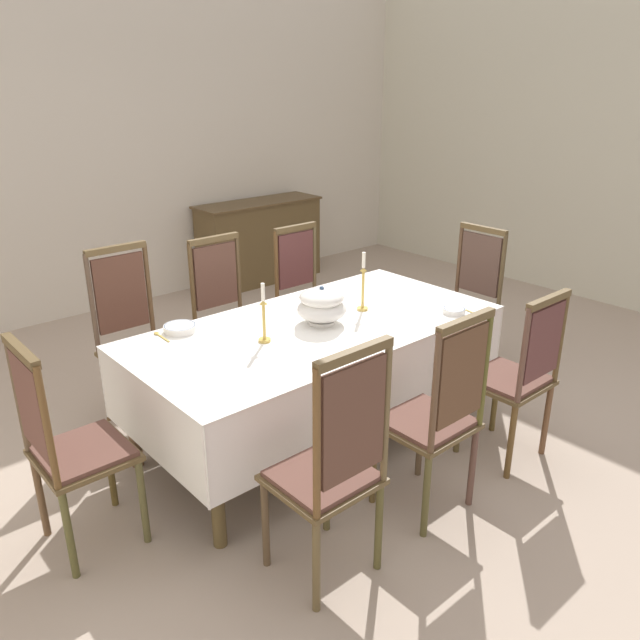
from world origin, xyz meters
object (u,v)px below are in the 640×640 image
(candlestick_west, at_px, (264,319))
(chair_south_b, at_px, (437,413))
(chair_south_c, at_px, (518,373))
(chair_south_a, at_px, (333,464))
(candlestick_east, at_px, (363,287))
(chair_head_west, at_px, (68,444))
(chair_north_c, at_px, (306,292))
(bowl_near_left, at_px, (454,310))
(chair_north_a, at_px, (134,336))
(sideboard, at_px, (260,242))
(bowl_near_right, at_px, (180,328))
(spoon_primary, at_px, (461,307))
(spoon_secondary, at_px, (159,335))
(chair_north_b, at_px, (227,313))
(chair_head_east, at_px, (467,299))
(dining_table, at_px, (317,336))
(soup_tureen, at_px, (322,305))

(candlestick_west, bearing_deg, chair_south_b, -69.20)
(chair_south_c, bearing_deg, candlestick_west, 139.26)
(chair_south_a, bearing_deg, candlestick_east, 40.34)
(chair_head_west, bearing_deg, chair_north_c, 113.02)
(chair_south_b, xyz_separation_m, bowl_near_left, (0.81, 0.53, 0.20))
(chair_south_c, bearing_deg, chair_south_a, -179.71)
(chair_north_a, distance_m, chair_south_c, 2.41)
(chair_south_a, height_order, chair_south_b, chair_south_a)
(sideboard, bearing_deg, bowl_near_right, 46.34)
(chair_south_b, distance_m, bowl_near_left, 0.99)
(chair_south_a, bearing_deg, spoon_primary, 19.06)
(chair_north_a, bearing_deg, candlestick_west, 110.15)
(chair_head_west, relative_size, bowl_near_left, 7.88)
(bowl_near_left, distance_m, spoon_secondary, 1.82)
(sideboard, bearing_deg, chair_head_west, 42.25)
(chair_south_a, xyz_separation_m, candlestick_west, (0.35, 0.96, 0.30))
(chair_north_c, bearing_deg, chair_south_a, 52.70)
(bowl_near_left, bearing_deg, spoon_secondary, 150.47)
(chair_north_c, height_order, spoon_secondary, chair_north_c)
(chair_south_c, bearing_deg, chair_north_a, 127.33)
(chair_south_c, bearing_deg, chair_north_b, 111.25)
(chair_north_a, xyz_separation_m, spoon_secondary, (-0.06, -0.49, 0.18))
(chair_south_a, bearing_deg, chair_north_c, 52.70)
(chair_north_a, height_order, spoon_secondary, chair_north_a)
(chair_north_a, height_order, chair_head_east, chair_north_a)
(chair_head_east, relative_size, sideboard, 0.78)
(chair_south_a, height_order, spoon_primary, chair_south_a)
(chair_south_b, height_order, chair_north_c, chair_south_b)
(chair_south_a, bearing_deg, bowl_near_left, 19.40)
(chair_north_b, bearing_deg, candlestick_east, 113.45)
(chair_north_b, height_order, bowl_near_right, chair_north_b)
(chair_south_b, height_order, candlestick_east, candlestick_east)
(dining_table, bearing_deg, chair_north_a, 127.69)
(chair_south_b, distance_m, sideboard, 4.24)
(chair_head_east, bearing_deg, chair_south_b, 121.60)
(spoon_secondary, height_order, sideboard, sideboard)
(chair_south_c, bearing_deg, chair_head_west, 157.01)
(chair_north_a, distance_m, chair_head_west, 1.24)
(spoon_secondary, xyz_separation_m, sideboard, (2.48, 2.45, -0.32))
(chair_south_a, relative_size, soup_tureen, 3.97)
(chair_north_a, bearing_deg, chair_north_b, 179.73)
(chair_south_c, relative_size, spoon_secondary, 6.01)
(chair_head_west, bearing_deg, candlestick_west, 90.00)
(dining_table, xyz_separation_m, soup_tureen, (0.04, 0.00, 0.19))
(chair_north_b, height_order, chair_south_c, chair_north_b)
(candlestick_west, height_order, bowl_near_left, candlestick_west)
(chair_south_c, distance_m, chair_head_west, 2.44)
(chair_south_b, distance_m, candlestick_east, 1.10)
(chair_north_b, bearing_deg, chair_south_c, 111.25)
(chair_north_b, relative_size, chair_head_west, 1.01)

